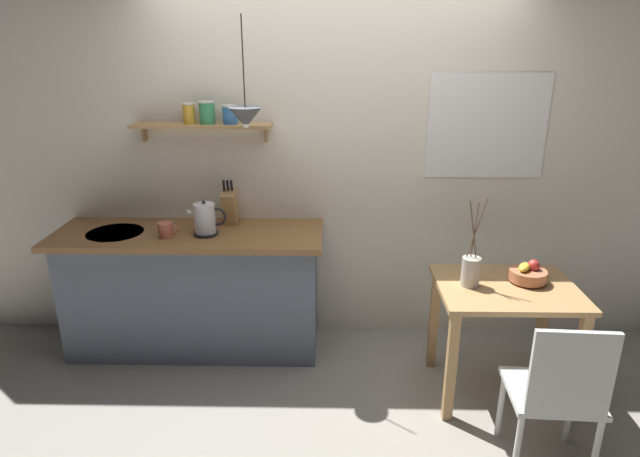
% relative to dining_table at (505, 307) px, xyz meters
% --- Properties ---
extents(ground_plane, '(14.00, 14.00, 0.00)m').
position_rel_dining_table_xyz_m(ground_plane, '(-1.04, 0.17, -0.60)').
color(ground_plane, gray).
extents(back_wall, '(6.80, 0.11, 2.70)m').
position_rel_dining_table_xyz_m(back_wall, '(-0.83, 0.82, 0.75)').
color(back_wall, silver).
rests_on(back_wall, ground_plane).
extents(kitchen_counter, '(1.83, 0.63, 0.90)m').
position_rel_dining_table_xyz_m(kitchen_counter, '(-2.04, 0.49, -0.14)').
color(kitchen_counter, slate).
rests_on(kitchen_counter, ground_plane).
extents(wall_shelf, '(0.94, 0.20, 0.28)m').
position_rel_dining_table_xyz_m(wall_shelf, '(-1.90, 0.67, 1.03)').
color(wall_shelf, tan).
extents(dining_table, '(0.83, 0.65, 0.74)m').
position_rel_dining_table_xyz_m(dining_table, '(0.00, 0.00, 0.00)').
color(dining_table, tan).
rests_on(dining_table, ground_plane).
extents(dining_chair_near, '(0.46, 0.43, 0.90)m').
position_rel_dining_table_xyz_m(dining_chair_near, '(0.07, -0.69, -0.10)').
color(dining_chair_near, silver).
rests_on(dining_chair_near, ground_plane).
extents(fruit_bowl, '(0.22, 0.22, 0.14)m').
position_rel_dining_table_xyz_m(fruit_bowl, '(0.14, 0.06, 0.20)').
color(fruit_bowl, '#BC704C').
rests_on(fruit_bowl, dining_table).
extents(twig_vase, '(0.11, 0.11, 0.55)m').
position_rel_dining_table_xyz_m(twig_vase, '(-0.23, 0.01, 0.24)').
color(twig_vase, '#B7B2A8').
rests_on(twig_vase, dining_table).
extents(electric_kettle, '(0.25, 0.16, 0.24)m').
position_rel_dining_table_xyz_m(electric_kettle, '(-1.90, 0.42, 0.41)').
color(electric_kettle, black).
rests_on(electric_kettle, kitchen_counter).
extents(knife_block, '(0.09, 0.18, 0.33)m').
position_rel_dining_table_xyz_m(knife_block, '(-1.77, 0.64, 0.43)').
color(knife_block, tan).
rests_on(knife_block, kitchen_counter).
extents(coffee_mug_by_sink, '(0.14, 0.09, 0.10)m').
position_rel_dining_table_xyz_m(coffee_mug_by_sink, '(-2.15, 0.38, 0.35)').
color(coffee_mug_by_sink, '#C6664C').
rests_on(coffee_mug_by_sink, kitchen_counter).
extents(pendant_lamp, '(0.21, 0.21, 0.66)m').
position_rel_dining_table_xyz_m(pendant_lamp, '(-1.60, 0.40, 1.08)').
color(pendant_lamp, black).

